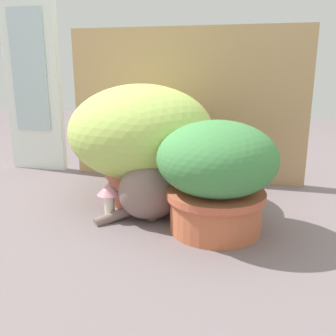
{
  "coord_description": "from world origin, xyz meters",
  "views": [
    {
      "loc": [
        0.33,
        -1.26,
        0.53
      ],
      "look_at": [
        0.02,
        0.0,
        0.18
      ],
      "focal_mm": 40.36,
      "sensor_mm": 36.0,
      "label": 1
    }
  ],
  "objects": [
    {
      "name": "ground_plane",
      "position": [
        0.0,
        0.0,
        0.0
      ],
      "size": [
        6.0,
        6.0,
        0.0
      ],
      "primitive_type": "plane",
      "color": "slate"
    },
    {
      "name": "cardboard_backdrop",
      "position": [
        -0.02,
        0.49,
        0.35
      ],
      "size": [
        1.12,
        0.03,
        0.71
      ],
      "primitive_type": "cube",
      "color": "tan",
      "rests_on": "ground"
    },
    {
      "name": "window_panel_white",
      "position": [
        -0.82,
        0.48,
        0.47
      ],
      "size": [
        0.3,
        0.05,
        0.93
      ],
      "color": "white",
      "rests_on": "ground"
    },
    {
      "name": "grass_planter",
      "position": [
        -0.13,
        0.14,
        0.27
      ],
      "size": [
        0.57,
        0.57,
        0.47
      ],
      "color": "#B65D48",
      "rests_on": "ground"
    },
    {
      "name": "leafy_planter",
      "position": [
        0.2,
        -0.09,
        0.2
      ],
      "size": [
        0.39,
        0.39,
        0.37
      ],
      "color": "#C26440",
      "rests_on": "ground"
    },
    {
      "name": "cat",
      "position": [
        -0.02,
        -0.03,
        0.12
      ],
      "size": [
        0.35,
        0.31,
        0.32
      ],
      "color": "#816862",
      "rests_on": "ground"
    },
    {
      "name": "mushroom_ornament_pink",
      "position": [
        -0.18,
        -0.08,
        0.09
      ],
      "size": [
        0.09,
        0.09,
        0.13
      ],
      "color": "silver",
      "rests_on": "ground"
    },
    {
      "name": "mushroom_ornament_red",
      "position": [
        -0.03,
        -0.04,
        0.07
      ],
      "size": [
        0.09,
        0.09,
        0.11
      ],
      "color": "silver",
      "rests_on": "ground"
    }
  ]
}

